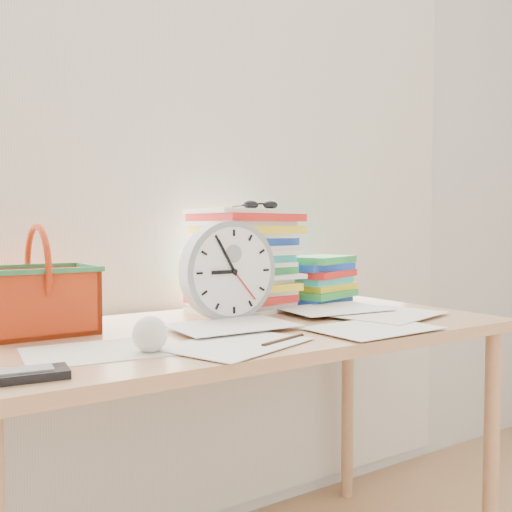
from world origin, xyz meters
TOP-DOWN VIEW (x-y plane):
  - curtain at (0.00, 1.98)m, footprint 2.40×0.01m
  - desk at (0.00, 1.60)m, footprint 1.40×0.70m
  - paper_stack at (0.14, 1.82)m, footprint 0.34×0.29m
  - clock at (0.01, 1.68)m, footprint 0.27×0.05m
  - sunglasses at (0.20, 1.80)m, footprint 0.15×0.14m
  - book_stack at (0.44, 1.82)m, footprint 0.32×0.28m
  - basket at (-0.47, 1.77)m, footprint 0.26×0.21m
  - crumpled_ball at (-0.33, 1.43)m, footprint 0.08×0.08m
  - pen at (-0.04, 1.36)m, footprint 0.15×0.06m
  - calculator at (-0.59, 1.35)m, footprint 0.16×0.09m
  - scattered_papers at (0.00, 1.60)m, footprint 1.26×0.42m

SIDE VIEW (x-z plane):
  - desk at x=0.00m, z-range 0.30..1.05m
  - pen at x=-0.04m, z-range 0.75..0.76m
  - scattered_papers at x=0.00m, z-range 0.75..0.77m
  - calculator at x=-0.59m, z-range 0.75..0.77m
  - crumpled_ball at x=-0.33m, z-range 0.75..0.83m
  - book_stack at x=0.44m, z-range 0.75..0.91m
  - basket at x=-0.47m, z-range 0.75..1.01m
  - clock at x=0.01m, z-range 0.75..1.02m
  - paper_stack at x=0.14m, z-range 0.75..1.06m
  - sunglasses at x=0.20m, z-range 1.06..1.09m
  - curtain at x=0.00m, z-range 0.05..2.55m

